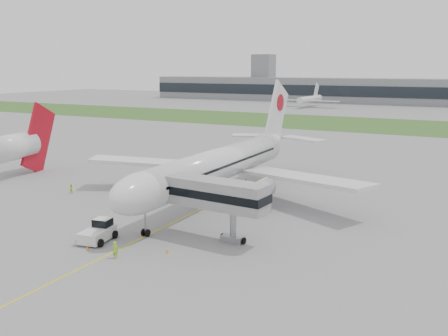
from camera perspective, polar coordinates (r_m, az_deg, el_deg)
The scene contains 14 objects.
ground at distance 73.91m, azimuth -2.02°, elevation -4.39°, with size 600.00×600.00×0.00m, color gray.
apron_markings at distance 69.78m, azimuth -4.05°, elevation -5.38°, with size 70.00×70.00×0.04m, color #D3C812, non-canonical shape.
grass_strip at distance 186.28m, azimuth 16.54°, elevation 4.76°, with size 600.00×50.00×0.02m, color #3A5C22.
terminal_building at distance 294.10m, azimuth 20.85°, elevation 8.14°, with size 320.00×22.30×14.00m.
control_tower at distance 319.99m, azimuth 4.48°, elevation 7.80°, with size 12.00×12.00×56.00m, color gray, non-canonical shape.
airliner at distance 76.76m, azimuth -0.25°, elevation 0.56°, with size 48.13×53.95×17.88m.
pushback_tug at distance 61.27m, azimuth -14.13°, elevation -7.02°, with size 3.79×5.08×2.42m.
jet_bridge at distance 59.36m, azimuth -2.81°, elevation -2.80°, with size 16.44×4.68×7.53m.
safety_cone_left at distance 58.67m, azimuth -15.36°, elevation -8.82°, with size 0.36×0.36×0.49m, color orange.
safety_cone_right at distance 56.20m, azimuth -6.49°, elevation -9.36°, with size 0.39×0.39×0.53m, color orange.
ground_crew_near at distance 55.39m, azimuth -12.33°, elevation -9.12°, with size 0.69×0.46×1.90m, color #90DB24.
ground_crew_far at distance 84.61m, azimuth -17.01°, elevation -2.28°, with size 0.79×0.62×1.63m, color #B2F729.
neighbor_aircraft at distance 101.39m, azimuth -22.68°, elevation 2.33°, with size 6.90×17.69×14.27m.
distant_aircraft_left at distance 261.77m, azimuth 9.75°, elevation 6.87°, with size 30.69×27.08×11.73m, color silver, non-canonical shape.
Camera 1 is at (35.13, -61.83, 20.16)m, focal length 40.00 mm.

